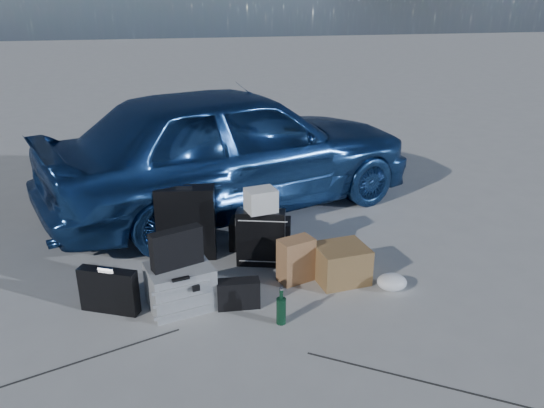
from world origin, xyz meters
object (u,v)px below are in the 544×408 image
Objects in this scene: cardboard_box at (341,263)px; car at (233,148)px; green_bottle at (281,306)px; suitcase_left at (186,223)px; briefcase at (109,291)px; pelican_case at (180,286)px; duffel_bag at (260,234)px; suitcase_right at (261,238)px.

car is at bearing 108.24° from cardboard_box.
cardboard_box is at bearing 38.07° from green_bottle.
green_bottle is at bearing -55.26° from suitcase_left.
briefcase is (-1.38, -2.05, -0.57)m from car.
car is 2.19m from cardboard_box.
cardboard_box is (1.46, 0.11, -0.02)m from pelican_case.
pelican_case is 0.58m from briefcase.
green_bottle is (-0.12, -1.38, -0.00)m from duffel_bag.
car is 9.96× the size of cardboard_box.
suitcase_right reaches higher than pelican_case.
duffel_bag is (0.75, 0.03, -0.21)m from suitcase_left.
pelican_case is (-0.80, -2.11, -0.58)m from car.
suitcase_right reaches higher than duffel_bag.
suitcase_left is at bearing 172.86° from suitcase_right.
suitcase_left is (0.13, 0.90, 0.18)m from pelican_case.
duffel_bag is 2.01× the size of green_bottle.
car is 2.54m from briefcase.
pelican_case is at bearing -116.55° from duffel_bag.
pelican_case reaches higher than duffel_bag.
suitcase_left is at bearing 69.02° from pelican_case.
cardboard_box is (0.65, -0.48, -0.11)m from suitcase_right.
suitcase_left is 2.39× the size of green_bottle.
car is at bearing 70.48° from suitcase_left.
suitcase_right is 0.81m from cardboard_box.
briefcase reaches higher than duffel_bag.
suitcase_left reaches higher than briefcase.
suitcase_right is 1.04m from green_bottle.
cardboard_box is at bearing -38.22° from duffel_bag.
briefcase is 1.49m from suitcase_right.
suitcase_right reaches higher than briefcase.
duffel_bag is (0.88, 0.94, -0.03)m from pelican_case.
briefcase is at bearing -178.50° from cardboard_box.
suitcase_left reaches higher than duffel_bag.
cardboard_box reaches higher than green_bottle.
suitcase_left is 1.56m from cardboard_box.
pelican_case is at bearing -126.58° from suitcase_right.
briefcase is at bearing 127.82° from car.
pelican_case reaches higher than green_bottle.
briefcase is at bearing -141.43° from suitcase_right.
pelican_case is at bearing 149.90° from green_bottle.
pelican_case is 1.14× the size of cardboard_box.
briefcase is at bearing 159.65° from green_bottle.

